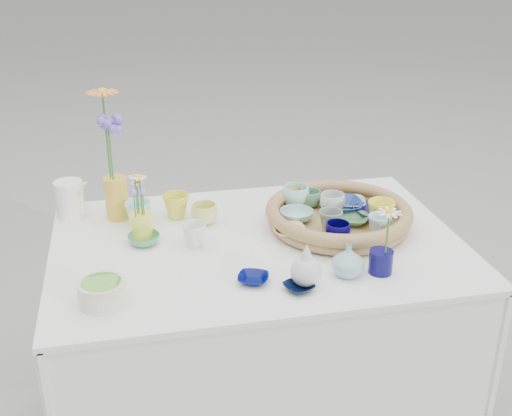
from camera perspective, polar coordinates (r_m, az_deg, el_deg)
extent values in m
imported|color=navy|center=(2.18, 7.54, 0.20)|extent=(0.16, 0.16, 0.03)
imported|color=#0F0D42|center=(2.15, 10.19, -0.37)|extent=(0.13, 0.13, 0.03)
imported|color=#F8ED42|center=(2.09, 11.04, -0.43)|extent=(0.11, 0.11, 0.08)
imported|color=#4B8354|center=(2.09, 8.47, -1.00)|extent=(0.14, 0.14, 0.03)
imported|color=slate|center=(2.02, 6.63, -1.17)|extent=(0.08, 0.08, 0.07)
imported|color=#90C6BF|center=(2.09, 3.62, -0.66)|extent=(0.13, 0.13, 0.03)
imported|color=#B1FDE7|center=(2.19, 3.53, 1.06)|extent=(0.12, 0.12, 0.07)
imported|color=silver|center=(2.15, 6.80, 0.43)|extent=(0.11, 0.11, 0.07)
imported|color=#9EC7DA|center=(2.21, 8.27, 0.42)|extent=(0.13, 0.13, 0.03)
imported|color=#060044|center=(1.96, 7.28, -2.15)|extent=(0.08, 0.08, 0.06)
imported|color=#FFC876|center=(2.00, 2.97, -2.05)|extent=(0.11, 0.11, 0.02)
imported|color=#A5D4D2|center=(2.02, 10.89, -1.55)|extent=(0.09, 0.09, 0.07)
imported|color=#5D9771|center=(2.20, 4.89, 0.85)|extent=(0.09, 0.09, 0.06)
imported|color=yellow|center=(2.16, -7.10, 0.17)|extent=(0.11, 0.11, 0.08)
imported|color=#E0DD72|center=(2.11, -4.62, -0.52)|extent=(0.10, 0.10, 0.07)
imported|color=#499060|center=(2.01, -9.93, -2.77)|extent=(0.10, 0.10, 0.03)
imported|color=white|center=(1.97, -5.52, -2.37)|extent=(0.09, 0.09, 0.07)
imported|color=#000847|center=(1.78, -0.25, -6.32)|extent=(0.11, 0.11, 0.02)
imported|color=#A3EACE|center=(2.13, -10.42, -0.44)|extent=(0.10, 0.10, 0.08)
imported|color=black|center=(1.74, 3.84, -7.04)|extent=(0.10, 0.10, 0.02)
imported|color=#86B5AF|center=(1.81, 8.19, -4.63)|extent=(0.11, 0.11, 0.10)
cylinder|color=#0A0745|center=(1.85, 11.03, -4.71)|extent=(0.09, 0.09, 0.07)
cylinder|color=gold|center=(2.17, -12.29, 0.87)|extent=(0.10, 0.10, 0.14)
cylinder|color=#FFF948|center=(2.04, -10.14, -1.53)|extent=(0.10, 0.10, 0.08)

